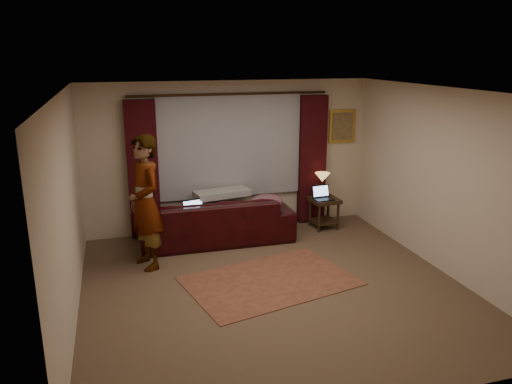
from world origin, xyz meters
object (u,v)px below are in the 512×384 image
laptop_sofa (196,210)px  end_table (324,213)px  person (145,203)px  sofa (216,212)px  laptop_table (324,193)px  tiffany_lamp (322,185)px

laptop_sofa → end_table: (2.34, 0.29, -0.36)m
end_table → person: (-3.15, -0.83, 0.70)m
sofa → person: (-1.17, -0.74, 0.47)m
laptop_sofa → end_table: 2.39m
laptop_table → sofa: bearing=174.6°
sofa → end_table: (1.98, 0.09, -0.23)m
tiffany_lamp → person: (-3.16, -0.97, 0.21)m
sofa → laptop_sofa: sofa is taller
sofa → end_table: size_ratio=4.55×
laptop_table → laptop_sofa: bearing=179.5°
tiffany_lamp → laptop_table: bearing=-104.3°
sofa → laptop_table: (1.93, 0.01, 0.17)m
end_table → tiffany_lamp: bearing=86.5°
laptop_sofa → person: 1.03m
sofa → tiffany_lamp: 2.02m
laptop_sofa → person: person is taller
sofa → laptop_sofa: (-0.36, -0.20, 0.13)m
sofa → end_table: bearing=-177.1°
tiffany_lamp → laptop_table: size_ratio=1.19×
laptop_sofa → tiffany_lamp: tiffany_lamp is taller
person → sofa: bearing=102.5°
tiffany_lamp → laptop_table: 0.24m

